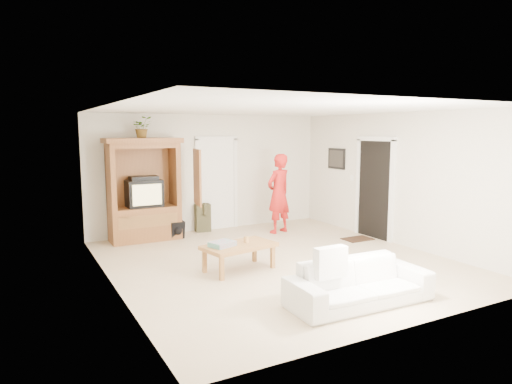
% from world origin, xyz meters
% --- Properties ---
extents(floor, '(6.00, 6.00, 0.00)m').
position_xyz_m(floor, '(0.00, 0.00, 0.00)').
color(floor, tan).
rests_on(floor, ground).
extents(ceiling, '(6.00, 6.00, 0.00)m').
position_xyz_m(ceiling, '(0.00, 0.00, 2.60)').
color(ceiling, white).
rests_on(ceiling, floor).
extents(wall_back, '(5.50, 0.00, 5.50)m').
position_xyz_m(wall_back, '(0.00, 3.00, 1.30)').
color(wall_back, silver).
rests_on(wall_back, floor).
extents(wall_front, '(5.50, 0.00, 5.50)m').
position_xyz_m(wall_front, '(0.00, -3.00, 1.30)').
color(wall_front, silver).
rests_on(wall_front, floor).
extents(wall_left, '(0.00, 6.00, 6.00)m').
position_xyz_m(wall_left, '(-2.75, 0.00, 1.30)').
color(wall_left, silver).
rests_on(wall_left, floor).
extents(wall_right, '(0.00, 6.00, 6.00)m').
position_xyz_m(wall_right, '(2.75, 0.00, 1.30)').
color(wall_right, silver).
rests_on(wall_right, floor).
extents(armoire, '(1.82, 1.14, 2.10)m').
position_xyz_m(armoire, '(-1.58, 2.66, 0.91)').
color(armoire, brown).
rests_on(armoire, floor).
extents(door_back, '(0.85, 0.05, 2.04)m').
position_xyz_m(door_back, '(0.15, 2.97, 1.02)').
color(door_back, white).
rests_on(door_back, floor).
extents(doorway_right, '(0.05, 0.90, 2.04)m').
position_xyz_m(doorway_right, '(2.73, 0.60, 1.02)').
color(doorway_right, black).
rests_on(doorway_right, floor).
extents(framed_picture, '(0.03, 0.60, 0.48)m').
position_xyz_m(framed_picture, '(2.73, 1.90, 1.60)').
color(framed_picture, black).
rests_on(framed_picture, wall_right).
extents(doormat, '(0.60, 0.40, 0.02)m').
position_xyz_m(doormat, '(2.30, 0.60, 0.01)').
color(doormat, '#382316').
rests_on(doormat, floor).
extents(plant, '(0.39, 0.33, 0.43)m').
position_xyz_m(plant, '(-1.60, 2.63, 2.31)').
color(plant, '#4C7238').
rests_on(plant, armoire).
extents(man, '(0.73, 0.58, 1.75)m').
position_xyz_m(man, '(1.19, 1.95, 0.87)').
color(man, red).
rests_on(man, floor).
extents(sofa, '(1.96, 0.83, 0.57)m').
position_xyz_m(sofa, '(-0.06, -2.16, 0.28)').
color(sofa, silver).
rests_on(sofa, floor).
extents(coffee_table, '(1.25, 0.83, 0.43)m').
position_xyz_m(coffee_table, '(-0.80, -0.13, 0.38)').
color(coffee_table, olive).
rests_on(coffee_table, floor).
extents(towel, '(0.45, 0.39, 0.08)m').
position_xyz_m(towel, '(-1.10, -0.13, 0.47)').
color(towel, '#C5416B').
rests_on(towel, coffee_table).
extents(candle, '(0.08, 0.08, 0.10)m').
position_xyz_m(candle, '(-0.65, -0.07, 0.48)').
color(candle, tan).
rests_on(candle, coffee_table).
extents(backpack_black, '(0.31, 0.20, 0.37)m').
position_xyz_m(backpack_black, '(-1.00, 2.43, 0.18)').
color(backpack_black, black).
rests_on(backpack_black, floor).
extents(backpack_olive, '(0.35, 0.28, 0.62)m').
position_xyz_m(backpack_olive, '(-0.25, 2.85, 0.31)').
color(backpack_olive, '#47442B').
rests_on(backpack_olive, floor).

